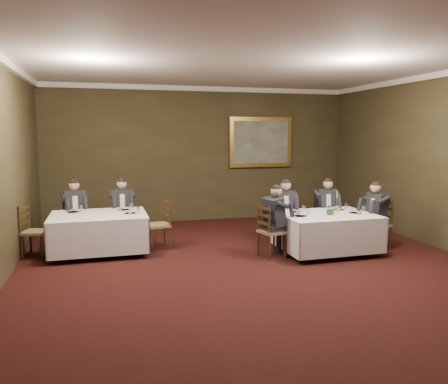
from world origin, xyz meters
name	(u,v)px	position (x,y,z in m)	size (l,w,h in m)	color
ground	(268,279)	(0.00, 0.00, 0.00)	(10.00, 10.00, 0.00)	black
ceiling	(271,52)	(0.00, 0.00, 3.50)	(8.00, 10.00, 0.10)	silver
back_wall	(201,154)	(0.00, 5.00, 1.75)	(8.00, 0.10, 3.50)	#352C1A
crown_molding	(271,56)	(0.00, 0.00, 3.44)	(8.00, 10.00, 0.12)	white
table_main	(326,230)	(1.64, 1.17, 0.45)	(1.82, 1.39, 0.67)	black
table_second	(99,230)	(-2.60, 2.29, 0.45)	(1.83, 1.40, 0.67)	black
chair_main_backleft	(284,230)	(1.15, 2.09, 0.28)	(0.49, 0.47, 1.00)	olive
diner_main_backleft	(284,219)	(1.15, 2.07, 0.51)	(0.46, 0.53, 1.35)	black
chair_main_backright	(325,227)	(2.12, 2.10, 0.28)	(0.49, 0.47, 1.00)	olive
diner_main_backright	(325,217)	(2.12, 2.09, 0.51)	(0.46, 0.53, 1.35)	black
chair_main_endleft	(271,242)	(0.50, 1.15, 0.28)	(0.51, 0.52, 1.00)	olive
diner_main_endleft	(272,230)	(0.52, 1.15, 0.51)	(0.56, 0.50, 1.35)	black
chair_main_endright	(377,235)	(2.78, 1.18, 0.28)	(0.47, 0.49, 1.00)	olive
diner_main_endright	(377,223)	(2.77, 1.18, 0.51)	(0.53, 0.46, 1.35)	black
chair_sec_backleft	(75,230)	(-3.10, 3.22, 0.28)	(0.52, 0.51, 1.00)	olive
diner_sec_backleft	(75,219)	(-3.10, 3.21, 0.51)	(0.50, 0.56, 1.35)	black
chair_sec_backright	(123,227)	(-2.12, 3.23, 0.28)	(0.45, 0.43, 1.00)	olive
diner_sec_backright	(123,217)	(-2.12, 3.21, 0.51)	(0.43, 0.49, 1.35)	black
chair_sec_endright	(159,235)	(-1.45, 2.30, 0.28)	(0.48, 0.50, 1.00)	olive
chair_sec_endleft	(35,243)	(-3.75, 2.28, 0.28)	(0.52, 0.53, 1.00)	olive
centerpiece	(331,208)	(1.67, 1.07, 0.89)	(0.22, 0.19, 0.25)	#2D5926
candlestick	(337,205)	(1.86, 1.18, 0.93)	(0.07, 0.07, 0.45)	gold
place_setting_table_main	(297,210)	(1.21, 1.56, 0.80)	(0.33, 0.31, 0.14)	white
place_setting_table_second	(76,210)	(-3.04, 2.69, 0.80)	(0.33, 0.31, 0.14)	white
painting	(261,142)	(1.64, 4.94, 2.06)	(1.76, 0.09, 1.35)	#B99343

